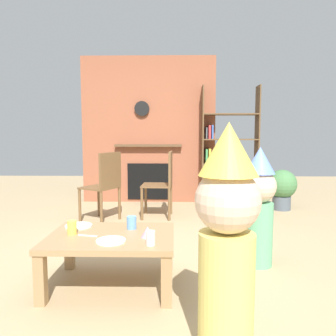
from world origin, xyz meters
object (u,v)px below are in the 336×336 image
paper_cup_near_right (72,227)px  paper_cup_center (151,238)px  dining_chair_middle (164,180)px  paper_cup_near_left (132,223)px  child_in_pink (259,203)px  birthday_cake_slice (148,232)px  child_with_cone_hat (227,235)px  paper_plate_rear (79,226)px  potted_plant_tall (282,187)px  dining_chair_left (105,183)px  bookshelf (225,150)px  paper_plate_front (111,241)px  coffee_table (112,243)px

paper_cup_near_right → paper_cup_center: bearing=-21.4°
paper_cup_near_right → dining_chair_middle: dining_chair_middle is taller
paper_cup_near_left → paper_cup_near_right: size_ratio=0.99×
paper_cup_near_left → child_in_pink: 1.09m
birthday_cake_slice → child_with_cone_hat: 0.84m
paper_plate_rear → dining_chair_middle: size_ratio=0.24×
paper_plate_rear → potted_plant_tall: potted_plant_tall is taller
dining_chair_left → dining_chair_middle: same height
birthday_cake_slice → dining_chair_middle: size_ratio=0.11×
paper_cup_near_right → paper_plate_rear: paper_cup_near_right is taller
paper_cup_center → child_in_pink: 1.08m
dining_chair_left → birthday_cake_slice: bearing=139.3°
paper_cup_near_right → dining_chair_left: bearing=94.4°
paper_plate_rear → child_in_pink: bearing=7.6°
dining_chair_left → dining_chair_middle: bearing=-133.9°
dining_chair_left → bookshelf: bearing=-118.0°
paper_cup_near_left → paper_cup_near_right: 0.45m
paper_cup_center → paper_plate_rear: 0.75m
child_with_cone_hat → paper_cup_near_right: bearing=9.4°
paper_cup_center → paper_plate_rear: paper_cup_center is taller
paper_cup_center → bookshelf: bearing=72.7°
paper_plate_rear → potted_plant_tall: (2.38, 2.30, -0.05)m
child_in_pink → dining_chair_left: bearing=-59.4°
paper_plate_front → bookshelf: bearing=67.8°
child_with_cone_hat → child_in_pink: 1.23m
paper_plate_front → potted_plant_tall: (2.05, 2.66, -0.05)m
paper_cup_near_left → dining_chair_left: size_ratio=0.11×
paper_plate_rear → potted_plant_tall: 3.31m
birthday_cake_slice → child_with_cone_hat: (0.45, -0.69, 0.20)m
dining_chair_left → potted_plant_tall: (2.51, 0.73, -0.17)m
bookshelf → coffee_table: bookshelf is taller
coffee_table → dining_chair_left: dining_chair_left is taller
paper_cup_center → potted_plant_tall: potted_plant_tall is taller
coffee_table → paper_plate_rear: size_ratio=4.31×
paper_plate_rear → dining_chair_left: dining_chair_left is taller
child_with_cone_hat → dining_chair_left: bearing=-19.7°
dining_chair_middle → paper_cup_near_left: bearing=87.2°
paper_cup_near_right → dining_chair_middle: bearing=73.1°
bookshelf → dining_chair_left: bookshelf is taller
paper_cup_near_left → dining_chair_left: 1.72m
bookshelf → paper_plate_rear: bookshelf is taller
coffee_table → birthday_cake_slice: (0.27, -0.06, 0.10)m
paper_plate_rear → dining_chair_middle: dining_chair_middle is taller
birthday_cake_slice → dining_chair_left: 1.97m
paper_cup_near_right → potted_plant_tall: 3.45m
child_in_pink → potted_plant_tall: size_ratio=1.68×
paper_plate_rear → birthday_cake_slice: size_ratio=2.12×
paper_cup_near_right → potted_plant_tall: size_ratio=0.16×
paper_cup_near_right → child_with_cone_hat: (1.02, -0.75, 0.19)m
child_in_pink → potted_plant_tall: 2.30m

